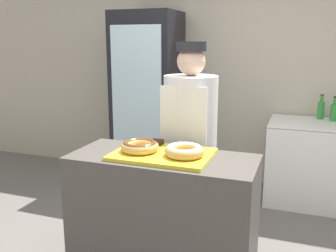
{
  "coord_description": "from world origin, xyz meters",
  "views": [
    {
      "loc": [
        0.83,
        -2.17,
        1.63
      ],
      "look_at": [
        0.0,
        0.1,
        1.08
      ],
      "focal_mm": 40.0,
      "sensor_mm": 36.0,
      "label": 1
    }
  ],
  "objects_px": {
    "serving_tray": "(163,154)",
    "donut_light_glaze": "(184,150)",
    "donut_chocolate_glaze": "(140,146)",
    "bottle_green": "(334,112)",
    "bottle_green_b": "(321,110)",
    "chest_freezer": "(313,163)",
    "beverage_fridge": "(148,100)",
    "brownie_back_right": "(187,145)",
    "brownie_back_left": "(156,142)",
    "baker_person": "(190,144)"
  },
  "relations": [
    {
      "from": "donut_chocolate_glaze",
      "to": "bottle_green_b",
      "type": "relative_size",
      "value": 0.97
    },
    {
      "from": "brownie_back_right",
      "to": "chest_freezer",
      "type": "xyz_separation_m",
      "value": [
        0.86,
        1.57,
        -0.52
      ]
    },
    {
      "from": "donut_light_glaze",
      "to": "baker_person",
      "type": "relative_size",
      "value": 0.15
    },
    {
      "from": "beverage_fridge",
      "to": "donut_light_glaze",
      "type": "bearing_deg",
      "value": -60.47
    },
    {
      "from": "brownie_back_left",
      "to": "bottle_green_b",
      "type": "height_order",
      "value": "bottle_green_b"
    },
    {
      "from": "serving_tray",
      "to": "donut_light_glaze",
      "type": "distance_m",
      "value": 0.16
    },
    {
      "from": "beverage_fridge",
      "to": "donut_chocolate_glaze",
      "type": "bearing_deg",
      "value": -68.57
    },
    {
      "from": "brownie_back_left",
      "to": "beverage_fridge",
      "type": "bearing_deg",
      "value": 115.04
    },
    {
      "from": "brownie_back_left",
      "to": "baker_person",
      "type": "xyz_separation_m",
      "value": [
        0.14,
        0.36,
        -0.09
      ]
    },
    {
      "from": "bottle_green_b",
      "to": "donut_chocolate_glaze",
      "type": "bearing_deg",
      "value": -120.6
    },
    {
      "from": "baker_person",
      "to": "bottle_green",
      "type": "bearing_deg",
      "value": 50.69
    },
    {
      "from": "brownie_back_left",
      "to": "bottle_green",
      "type": "height_order",
      "value": "bottle_green"
    },
    {
      "from": "chest_freezer",
      "to": "bottle_green",
      "type": "relative_size",
      "value": 3.59
    },
    {
      "from": "donut_chocolate_glaze",
      "to": "bottle_green_b",
      "type": "distance_m",
      "value": 2.29
    },
    {
      "from": "donut_light_glaze",
      "to": "chest_freezer",
      "type": "xyz_separation_m",
      "value": [
        0.82,
        1.77,
        -0.54
      ]
    },
    {
      "from": "brownie_back_right",
      "to": "beverage_fridge",
      "type": "bearing_deg",
      "value": 121.35
    },
    {
      "from": "bottle_green",
      "to": "baker_person",
      "type": "bearing_deg",
      "value": -129.31
    },
    {
      "from": "serving_tray",
      "to": "bottle_green_b",
      "type": "height_order",
      "value": "bottle_green_b"
    },
    {
      "from": "donut_light_glaze",
      "to": "beverage_fridge",
      "type": "bearing_deg",
      "value": 119.53
    },
    {
      "from": "donut_chocolate_glaze",
      "to": "bottle_green",
      "type": "height_order",
      "value": "bottle_green"
    },
    {
      "from": "serving_tray",
      "to": "donut_light_glaze",
      "type": "xyz_separation_m",
      "value": [
        0.15,
        -0.02,
        0.05
      ]
    },
    {
      "from": "chest_freezer",
      "to": "bottle_green",
      "type": "distance_m",
      "value": 0.56
    },
    {
      "from": "baker_person",
      "to": "bottle_green",
      "type": "height_order",
      "value": "baker_person"
    },
    {
      "from": "brownie_back_left",
      "to": "beverage_fridge",
      "type": "height_order",
      "value": "beverage_fridge"
    },
    {
      "from": "chest_freezer",
      "to": "brownie_back_right",
      "type": "bearing_deg",
      "value": -118.79
    },
    {
      "from": "brownie_back_left",
      "to": "brownie_back_right",
      "type": "relative_size",
      "value": 1.0
    },
    {
      "from": "baker_person",
      "to": "bottle_green_b",
      "type": "xyz_separation_m",
      "value": [
        0.99,
        1.42,
        0.09
      ]
    },
    {
      "from": "baker_person",
      "to": "brownie_back_right",
      "type": "bearing_deg",
      "value": -76.62
    },
    {
      "from": "brownie_back_right",
      "to": "bottle_green",
      "type": "relative_size",
      "value": 0.33
    },
    {
      "from": "baker_person",
      "to": "chest_freezer",
      "type": "xyz_separation_m",
      "value": [
        0.95,
        1.22,
        -0.42
      ]
    },
    {
      "from": "brownie_back_right",
      "to": "brownie_back_left",
      "type": "bearing_deg",
      "value": 180.0
    },
    {
      "from": "chest_freezer",
      "to": "donut_chocolate_glaze",
      "type": "bearing_deg",
      "value": -122.6
    },
    {
      "from": "donut_light_glaze",
      "to": "bottle_green",
      "type": "height_order",
      "value": "bottle_green"
    },
    {
      "from": "serving_tray",
      "to": "beverage_fridge",
      "type": "relative_size",
      "value": 0.32
    },
    {
      "from": "bottle_green_b",
      "to": "bottle_green",
      "type": "bearing_deg",
      "value": -28.7
    },
    {
      "from": "brownie_back_left",
      "to": "beverage_fridge",
      "type": "distance_m",
      "value": 1.73
    },
    {
      "from": "brownie_back_right",
      "to": "bottle_green_b",
      "type": "height_order",
      "value": "bottle_green_b"
    },
    {
      "from": "brownie_back_right",
      "to": "baker_person",
      "type": "relative_size",
      "value": 0.05
    },
    {
      "from": "donut_chocolate_glaze",
      "to": "brownie_back_right",
      "type": "relative_size",
      "value": 3.03
    },
    {
      "from": "donut_chocolate_glaze",
      "to": "beverage_fridge",
      "type": "bearing_deg",
      "value": 111.43
    },
    {
      "from": "donut_chocolate_glaze",
      "to": "beverage_fridge",
      "type": "distance_m",
      "value": 1.89
    },
    {
      "from": "donut_light_glaze",
      "to": "chest_freezer",
      "type": "relative_size",
      "value": 0.28
    },
    {
      "from": "donut_chocolate_glaze",
      "to": "brownie_back_left",
      "type": "relative_size",
      "value": 3.03
    },
    {
      "from": "donut_chocolate_glaze",
      "to": "bottle_green_b",
      "type": "xyz_separation_m",
      "value": [
        1.17,
        1.97,
        -0.02
      ]
    },
    {
      "from": "beverage_fridge",
      "to": "bottle_green_b",
      "type": "distance_m",
      "value": 1.87
    },
    {
      "from": "donut_light_glaze",
      "to": "serving_tray",
      "type": "bearing_deg",
      "value": 171.87
    },
    {
      "from": "donut_light_glaze",
      "to": "bottle_green_b",
      "type": "xyz_separation_m",
      "value": [
        0.86,
        1.97,
        -0.02
      ]
    },
    {
      "from": "donut_chocolate_glaze",
      "to": "baker_person",
      "type": "relative_size",
      "value": 0.15
    },
    {
      "from": "brownie_back_right",
      "to": "beverage_fridge",
      "type": "height_order",
      "value": "beverage_fridge"
    },
    {
      "from": "donut_chocolate_glaze",
      "to": "chest_freezer",
      "type": "height_order",
      "value": "donut_chocolate_glaze"
    }
  ]
}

